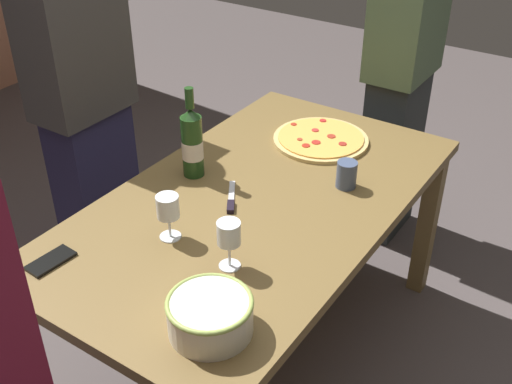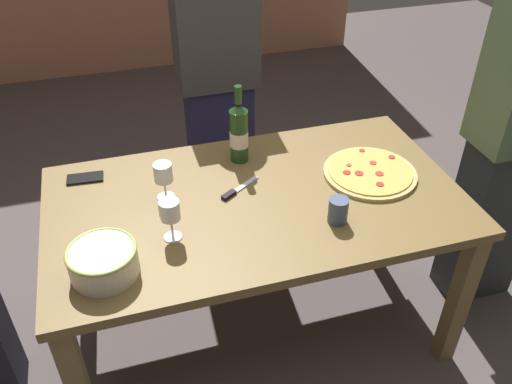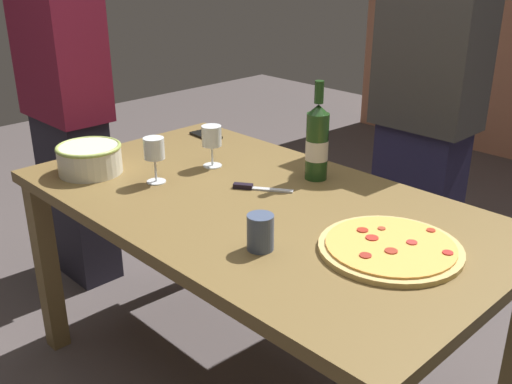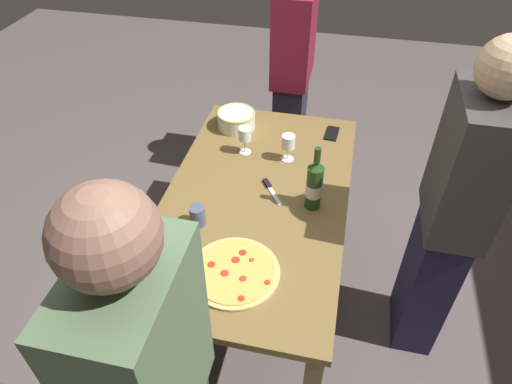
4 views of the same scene
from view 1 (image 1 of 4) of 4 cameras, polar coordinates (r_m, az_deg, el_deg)
ground_plane at (r=2.65m, az=0.00°, el=-14.29°), size 8.00×8.00×0.00m
dining_table at (r=2.21m, az=0.00°, el=-2.61°), size 1.60×0.90×0.75m
pizza at (r=2.53m, az=5.91°, el=4.81°), size 0.38×0.38×0.02m
serving_bowl at (r=1.64m, az=-4.21°, el=-11.05°), size 0.23×0.23×0.10m
wine_bottle at (r=2.25m, az=-5.83°, el=4.53°), size 0.08×0.08×0.34m
wine_glass_near_pizza at (r=1.80m, az=-2.49°, el=-4.00°), size 0.07×0.07×0.16m
wine_glass_by_bottle at (r=1.94m, az=-8.03°, el=-1.47°), size 0.07×0.07×0.15m
cup_amber at (r=2.23m, az=8.24°, el=1.59°), size 0.07×0.07×0.10m
cell_phone at (r=1.98m, az=-18.19°, el=-5.99°), size 0.15×0.08×0.01m
pizza_knife at (r=2.14m, az=-2.29°, el=-0.80°), size 0.18×0.13×0.02m
person_host at (r=2.97m, az=13.18°, el=11.02°), size 0.38×0.24×1.71m
person_guest_left at (r=2.69m, az=-15.42°, el=7.64°), size 0.40×0.24×1.67m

